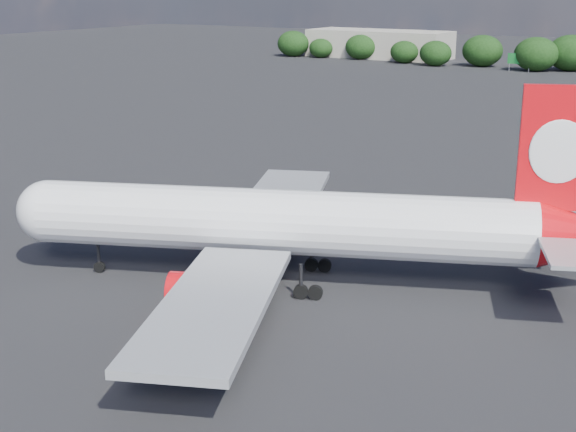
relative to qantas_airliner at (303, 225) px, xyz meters
The scene contains 4 objects.
ground 41.99m from the qantas_airliner, 107.02° to the left, with size 500.00×500.00×0.00m, color black.
qantas_airliner is the anchor object (origin of this frame).
terminal_building 188.45m from the qantas_airliner, 114.19° to the left, with size 42.00×16.00×8.00m.
highway_sign 158.81m from the qantas_airliner, 100.97° to the left, with size 6.00×0.30×4.50m.
Camera 1 is at (41.57, -28.69, 22.14)m, focal length 50.00 mm.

